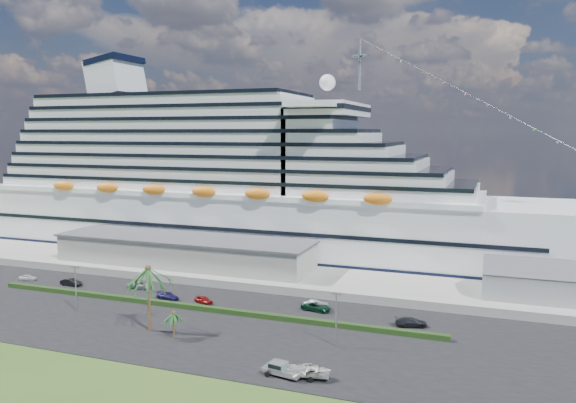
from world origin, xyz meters
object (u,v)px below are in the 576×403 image
at_px(cruise_ship, 241,190).
at_px(parked_car_3, 168,296).
at_px(pickup_truck, 282,369).
at_px(boat_trailer, 310,370).

relative_size(cruise_ship, parked_car_3, 40.50).
distance_m(parked_car_3, pickup_truck, 40.61).
relative_size(parked_car_3, boat_trailer, 0.71).
relative_size(pickup_truck, boat_trailer, 0.83).
bearing_deg(pickup_truck, parked_car_3, 143.47).
relative_size(parked_car_3, pickup_truck, 0.85).
distance_m(cruise_ship, pickup_truck, 79.73).
distance_m(cruise_ship, boat_trailer, 81.09).
xyz_separation_m(cruise_ship, pickup_truck, (37.68, -68.52, -15.55)).
bearing_deg(boat_trailer, cruise_ship, 121.29).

